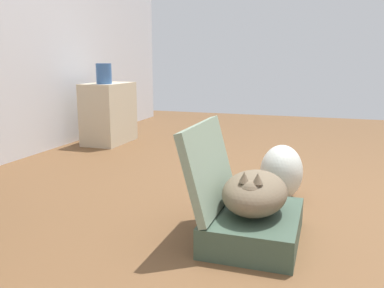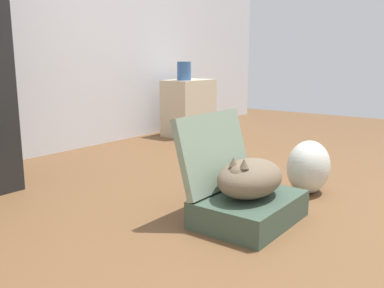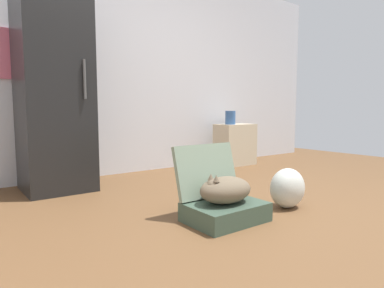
# 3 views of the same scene
# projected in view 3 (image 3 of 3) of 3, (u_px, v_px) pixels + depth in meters

# --- Properties ---
(ground_plane) EXTENTS (7.68, 7.68, 0.00)m
(ground_plane) POSITION_uv_depth(u_px,v_px,m) (277.00, 215.00, 2.45)
(ground_plane) COLOR brown
(ground_plane) RESTS_ON ground
(wall_back) EXTENTS (6.40, 0.15, 2.60)m
(wall_back) POSITION_uv_depth(u_px,v_px,m) (133.00, 67.00, 4.12)
(wall_back) COLOR silver
(wall_back) RESTS_ON ground
(suitcase_base) EXTENTS (0.53, 0.39, 0.13)m
(suitcase_base) POSITION_uv_depth(u_px,v_px,m) (225.00, 212.00, 2.32)
(suitcase_base) COLOR #384C3D
(suitcase_base) RESTS_ON ground
(suitcase_lid) EXTENTS (0.53, 0.14, 0.39)m
(suitcase_lid) POSITION_uv_depth(u_px,v_px,m) (206.00, 171.00, 2.46)
(suitcase_lid) COLOR gray
(suitcase_lid) RESTS_ON suitcase_base
(cat) EXTENTS (0.48, 0.28, 0.21)m
(cat) POSITION_uv_depth(u_px,v_px,m) (225.00, 190.00, 2.30)
(cat) COLOR brown
(cat) RESTS_ON suitcase_base
(plastic_bag_white) EXTENTS (0.31, 0.24, 0.31)m
(plastic_bag_white) POSITION_uv_depth(u_px,v_px,m) (287.00, 188.00, 2.63)
(plastic_bag_white) COLOR silver
(plastic_bag_white) RESTS_ON ground
(refrigerator) EXTENTS (0.61, 0.66, 1.90)m
(refrigerator) POSITION_uv_depth(u_px,v_px,m) (54.00, 91.00, 3.15)
(refrigerator) COLOR black
(refrigerator) RESTS_ON ground
(side_table) EXTENTS (0.55, 0.33, 0.58)m
(side_table) POSITION_uv_depth(u_px,v_px,m) (235.00, 144.00, 4.70)
(side_table) COLOR beige
(side_table) RESTS_ON ground
(vase_tall) EXTENTS (0.14, 0.14, 0.19)m
(vase_tall) POSITION_uv_depth(u_px,v_px,m) (230.00, 118.00, 4.55)
(vase_tall) COLOR #38609E
(vase_tall) RESTS_ON side_table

